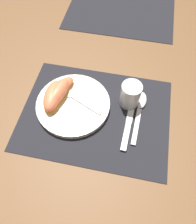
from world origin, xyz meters
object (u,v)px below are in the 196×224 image
Objects in this scene: plate at (73,104)px; juice_glass at (130,96)px; fork at (74,96)px; knife at (129,119)px; spoon at (140,107)px; citrus_wedge_2 at (53,96)px; citrus_wedge_0 at (60,87)px; citrus_wedge_1 at (58,93)px.

juice_glass is at bearing 15.65° from plate.
juice_glass is at bearing 8.20° from fork.
knife is 0.19m from fork.
plate is 1.21× the size of spoon.
citrus_wedge_2 reaches higher than fork.
knife is at bearing -12.88° from citrus_wedge_0.
juice_glass reaches higher than spoon.
juice_glass reaches higher than citrus_wedge_1.
plate is at bearing -164.35° from juice_glass.
fork is at bearing -171.80° from juice_glass.
spoon is at bearing 9.71° from plate.
citrus_wedge_1 reaches higher than knife.
plate is 2.05× the size of citrus_wedge_0.
spoon is (0.21, 0.04, -0.00)m from plate.
citrus_wedge_0 is at bearing 167.12° from knife.
citrus_wedge_2 is at bearing -172.59° from spoon.
citrus_wedge_2 is at bearing 176.94° from knife.
spoon is at bearing 4.77° from citrus_wedge_1.
citrus_wedge_2 is at bearing -104.73° from citrus_wedge_0.
citrus_wedge_2 is at bearing -132.31° from citrus_wedge_1.
spoon is at bearing 7.41° from citrus_wedge_2.
juice_glass is at bearing 161.20° from spoon.
plate is 0.21m from spoon.
fork is 0.05m from citrus_wedge_1.
knife is 1.82× the size of citrus_wedge_1.
citrus_wedge_0 reaches higher than knife.
plate is at bearing -15.97° from citrus_wedge_1.
fork is 1.46× the size of citrus_wedge_2.
plate is at bearing -80.29° from fork.
fork is (-0.00, 0.02, 0.01)m from plate.
fork is 1.55× the size of citrus_wedge_0.
citrus_wedge_0 reaches higher than fork.
fork is at bearing 169.22° from knife.
citrus_wedge_0 is at bearing 93.96° from citrus_wedge_1.
citrus_wedge_0 is 0.94× the size of citrus_wedge_2.
juice_glass is 0.67× the size of citrus_wedge_1.
juice_glass reaches higher than plate.
fork is 0.06m from citrus_wedge_2.
citrus_wedge_0 is (-0.26, 0.01, 0.03)m from spoon.
knife is at bearing -119.12° from spoon.
citrus_wedge_2 reaches higher than citrus_wedge_0.
juice_glass is 0.37× the size of knife.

